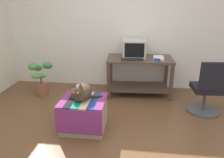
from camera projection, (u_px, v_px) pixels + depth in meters
name	position (u px, v px, depth m)	size (l,w,h in m)	color
ground_plane	(108.00, 139.00, 2.96)	(14.00, 14.00, 0.00)	brown
back_wall	(122.00, 24.00, 4.44)	(8.00, 0.10, 2.60)	silver
desk	(139.00, 70.00, 4.25)	(1.24, 0.72, 0.72)	#4C382D
tv_monitor	(134.00, 49.00, 4.21)	(0.45, 0.45, 0.32)	#BCB7A8
keyboard	(132.00, 59.00, 4.04)	(0.40, 0.15, 0.02)	black
book	(158.00, 58.00, 4.10)	(0.19, 0.28, 0.04)	white
ottoman_with_blanket	(84.00, 114.00, 3.14)	(0.62, 0.58, 0.45)	tan
cat	(81.00, 92.00, 3.01)	(0.42, 0.40, 0.30)	#473323
potted_plant	(41.00, 77.00, 4.29)	(0.48, 0.38, 0.65)	brown
office_chair	(207.00, 91.00, 3.53)	(0.52, 0.52, 0.89)	#4C4C51
stapler	(157.00, 60.00, 3.97)	(0.04, 0.11, 0.04)	#2342B7
pen	(159.00, 57.00, 4.20)	(0.01, 0.01, 0.14)	black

